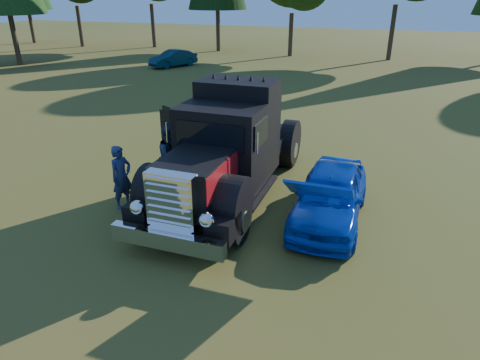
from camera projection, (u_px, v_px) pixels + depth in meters
The scene contains 6 objects.
ground at pixel (157, 233), 9.90m from camera, with size 120.00×120.00×0.00m, color #3B4D16.
diamond_t_truck at pixel (227, 152), 11.16m from camera, with size 3.28×7.16×3.00m.
hotrod_coupe at pixel (330, 195), 10.20m from camera, with size 1.61×4.13×1.89m.
spectator_near at pixel (122, 177), 10.79m from camera, with size 0.61×0.40×1.66m, color #1E2647.
spectator_far at pixel (172, 158), 11.72m from camera, with size 0.92×0.72×1.89m, color #1B2240.
distant_teal_car at pixel (173, 58), 31.13m from camera, with size 1.25×3.59×1.18m, color #0A313D.
Camera 1 is at (4.71, -7.39, 5.16)m, focal length 32.00 mm.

